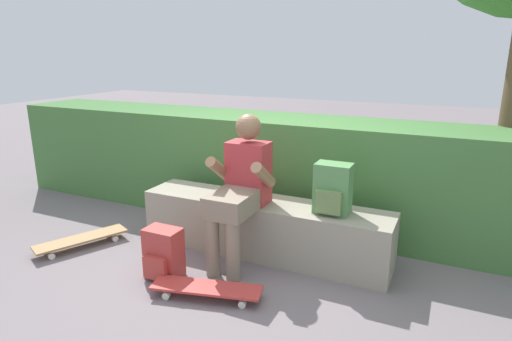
{
  "coord_description": "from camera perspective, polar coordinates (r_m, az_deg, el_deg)",
  "views": [
    {
      "loc": [
        1.42,
        -2.9,
        1.73
      ],
      "look_at": [
        -0.09,
        0.32,
        0.73
      ],
      "focal_mm": 30.37,
      "sensor_mm": 36.0,
      "label": 1
    }
  ],
  "objects": [
    {
      "name": "skateboard_beside_bench",
      "position": [
        4.26,
        -22.02,
        -8.41
      ],
      "size": [
        0.52,
        0.81,
        0.09
      ],
      "color": "olive",
      "rests_on": "ground"
    },
    {
      "name": "backpack_on_ground",
      "position": [
        3.51,
        -12.14,
        -10.69
      ],
      "size": [
        0.28,
        0.23,
        0.4
      ],
      "color": "#B23833",
      "rests_on": "ground"
    },
    {
      "name": "ground_plane",
      "position": [
        3.67,
        -0.84,
        -12.49
      ],
      "size": [
        24.0,
        24.0,
        0.0
      ],
      "primitive_type": "plane",
      "color": "slate"
    },
    {
      "name": "backpack_on_bench",
      "position": [
        3.44,
        10.06,
        -2.46
      ],
      "size": [
        0.28,
        0.23,
        0.4
      ],
      "color": "#51894C",
      "rests_on": "bench_main"
    },
    {
      "name": "person_skater",
      "position": [
        3.5,
        -2.05,
        -1.92
      ],
      "size": [
        0.49,
        0.62,
        1.23
      ],
      "color": "#B73338",
      "rests_on": "ground"
    },
    {
      "name": "hedge_row",
      "position": [
        4.51,
        2.47,
        0.29
      ],
      "size": [
        6.29,
        0.79,
        1.07
      ],
      "color": "#417338",
      "rests_on": "ground"
    },
    {
      "name": "skateboard_near_person",
      "position": [
        3.24,
        -6.53,
        -15.15
      ],
      "size": [
        0.82,
        0.39,
        0.09
      ],
      "color": "#BC3833",
      "rests_on": "ground"
    },
    {
      "name": "bench_main",
      "position": [
        3.79,
        1.01,
        -7.49
      ],
      "size": [
        2.19,
        0.45,
        0.48
      ],
      "color": "gray",
      "rests_on": "ground"
    }
  ]
}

